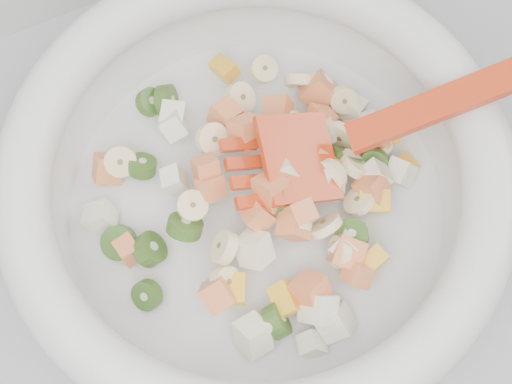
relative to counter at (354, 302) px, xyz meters
name	(u,v)px	position (x,y,z in m)	size (l,w,h in m)	color
counter	(354,302)	(0.00, 0.00, 0.00)	(2.00, 0.60, 0.90)	gray
mixing_bowl	(257,186)	(-0.14, 0.03, 0.51)	(0.49, 0.39, 0.16)	silver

